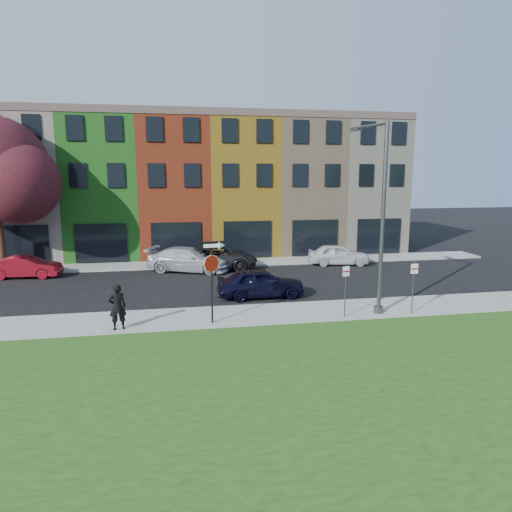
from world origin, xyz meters
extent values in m
plane|color=black|center=(0.00, 0.00, 0.00)|extent=(120.00, 120.00, 0.00)
cube|color=gray|center=(2.00, 3.00, 0.06)|extent=(40.00, 3.00, 0.12)
cube|color=gray|center=(-3.00, 15.00, 0.06)|extent=(40.00, 2.40, 0.12)
cube|color=beige|center=(-15.00, 21.20, 5.00)|extent=(5.00, 10.00, 10.00)
cube|color=#329127|center=(-10.00, 21.20, 5.00)|extent=(5.00, 10.00, 10.00)
cube|color=#A9391C|center=(-5.00, 21.20, 5.00)|extent=(5.00, 10.00, 10.00)
cube|color=gold|center=(0.00, 21.20, 5.00)|extent=(5.00, 10.00, 10.00)
cube|color=#988162|center=(5.00, 21.20, 5.00)|extent=(5.00, 10.00, 10.00)
cube|color=#B2AC96|center=(10.00, 21.20, 5.00)|extent=(5.00, 10.00, 10.00)
cube|color=black|center=(-2.50, 16.14, 1.50)|extent=(30.00, 0.12, 2.60)
cylinder|color=black|center=(-3.70, 2.17, 1.76)|extent=(0.08, 0.08, 3.27)
cylinder|color=silver|center=(-3.70, 2.15, 2.58)|extent=(0.73, 0.12, 0.74)
cylinder|color=maroon|center=(-3.70, 2.13, 2.58)|extent=(0.69, 0.10, 0.70)
cube|color=black|center=(-3.70, 2.15, 3.30)|extent=(1.05, 0.16, 0.34)
cube|color=silver|center=(-3.70, 2.12, 3.30)|extent=(0.66, 0.10, 0.14)
imported|color=black|center=(-7.37, 2.01, 1.02)|extent=(0.84, 0.70, 1.81)
imported|color=black|center=(-0.96, 6.08, 0.74)|extent=(1.87, 4.38, 1.48)
imported|color=maroon|center=(-13.87, 12.85, 0.66)|extent=(1.90, 4.16, 1.31)
imported|color=#ACACB1|center=(-4.28, 12.96, 0.76)|extent=(5.57, 6.64, 1.52)
imported|color=black|center=(-2.61, 13.35, 0.77)|extent=(3.54, 6.00, 1.54)
imported|color=silver|center=(5.81, 13.34, 0.70)|extent=(3.09, 4.70, 1.40)
cylinder|color=#494C4E|center=(3.53, 2.22, 4.17)|extent=(0.18, 0.18, 8.09)
cylinder|color=#494C4E|center=(3.53, 2.22, 0.27)|extent=(0.40, 0.40, 0.30)
cylinder|color=#494C4E|center=(3.29, 3.19, 8.11)|extent=(0.60, 1.97, 0.12)
cube|color=#494C4E|center=(3.02, 4.25, 8.06)|extent=(0.38, 0.59, 0.16)
cylinder|color=#494C4E|center=(1.85, 1.90, 1.27)|extent=(0.05, 0.05, 2.31)
cube|color=silver|center=(1.85, 1.87, 2.11)|extent=(0.32, 0.09, 0.42)
cube|color=maroon|center=(1.85, 1.85, 2.11)|extent=(0.31, 0.08, 0.06)
cylinder|color=#494C4E|center=(4.93, 1.90, 1.27)|extent=(0.05, 0.05, 2.31)
cube|color=silver|center=(4.93, 1.87, 2.10)|extent=(0.32, 0.03, 0.42)
cube|color=maroon|center=(4.93, 1.85, 2.10)|extent=(0.32, 0.02, 0.06)
cylinder|color=black|center=(-15.70, 14.58, 2.11)|extent=(0.44, 0.44, 3.99)
sphere|color=black|center=(-14.09, 13.62, 5.55)|extent=(4.81, 4.81, 4.81)
sphere|color=black|center=(-15.38, 15.23, 7.47)|extent=(3.85, 3.85, 3.85)
camera|label=1|loc=(-5.11, -15.65, 6.08)|focal=32.00mm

